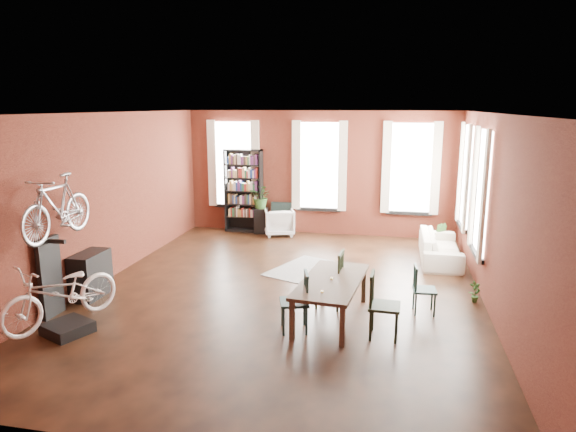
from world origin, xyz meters
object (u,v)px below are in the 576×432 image
(plant_stand, at_px, (261,220))
(console_table, at_px, (91,275))
(dining_chair_c, at_px, (385,306))
(bookshelf, at_px, (244,191))
(dining_chair_a, at_px, (294,302))
(bike_trainer, at_px, (68,328))
(cream_sofa, at_px, (441,242))
(bicycle_floor, at_px, (59,265))
(dining_chair_b, at_px, (329,279))
(dining_table, at_px, (331,299))
(dining_chair_d, at_px, (425,290))
(white_armchair, at_px, (279,221))

(plant_stand, bearing_deg, console_table, -109.07)
(dining_chair_c, relative_size, bookshelf, 0.44)
(dining_chair_a, bearing_deg, bike_trainer, -92.00)
(cream_sofa, height_order, bicycle_floor, bicycle_floor)
(bike_trainer, distance_m, console_table, 1.57)
(dining_chair_b, relative_size, console_table, 1.20)
(dining_chair_a, xyz_separation_m, bike_trainer, (-3.28, -0.80, -0.37))
(dining_chair_b, bearing_deg, dining_table, 15.37)
(cream_sofa, relative_size, bicycle_floor, 1.14)
(bicycle_floor, bearing_deg, plant_stand, 102.71)
(dining_chair_d, height_order, white_armchair, dining_chair_d)
(dining_chair_d, bearing_deg, bookshelf, 38.63)
(dining_table, bearing_deg, bike_trainer, -154.55)
(bike_trainer, bearing_deg, dining_chair_b, 26.66)
(dining_table, height_order, dining_chair_a, dining_chair_a)
(dining_chair_c, bearing_deg, dining_chair_a, 94.23)
(console_table, bearing_deg, dining_chair_d, 4.33)
(bike_trainer, xyz_separation_m, console_table, (-0.52, 1.45, 0.31))
(dining_chair_b, bearing_deg, bike_trainer, -58.88)
(dining_chair_c, bearing_deg, dining_chair_b, 45.30)
(dining_chair_a, relative_size, bookshelf, 0.41)
(bookshelf, bearing_deg, dining_table, -60.55)
(bike_trainer, bearing_deg, bicycle_floor, -116.83)
(dining_chair_b, xyz_separation_m, bookshelf, (-2.91, 4.81, 0.62))
(dining_chair_c, distance_m, console_table, 5.16)
(dining_table, bearing_deg, dining_chair_d, 27.27)
(dining_chair_b, relative_size, bookshelf, 0.44)
(dining_chair_b, relative_size, plant_stand, 1.44)
(dining_chair_b, relative_size, cream_sofa, 0.46)
(dining_chair_c, relative_size, bike_trainer, 1.65)
(dining_chair_d, bearing_deg, white_armchair, 32.65)
(plant_stand, bearing_deg, bicycle_floor, -100.88)
(bike_trainer, bearing_deg, dining_chair_a, 13.69)
(bike_trainer, distance_m, plant_stand, 6.69)
(bookshelf, bearing_deg, dining_chair_d, -46.89)
(dining_chair_b, distance_m, dining_chair_c, 1.37)
(dining_chair_a, height_order, dining_chair_c, dining_chair_c)
(dining_chair_a, bearing_deg, bicycle_floor, -91.52)
(white_armchair, bearing_deg, console_table, 47.17)
(console_table, bearing_deg, dining_table, -1.70)
(dining_chair_a, bearing_deg, plant_stand, -176.34)
(bicycle_floor, bearing_deg, dining_chair_d, 43.72)
(white_armchair, bearing_deg, dining_chair_b, 94.19)
(dining_chair_a, relative_size, dining_chair_b, 0.95)
(cream_sofa, bearing_deg, dining_chair_b, 146.71)
(dining_chair_c, height_order, bike_trainer, dining_chair_c)
(white_armchair, relative_size, bike_trainer, 1.31)
(dining_chair_c, xyz_separation_m, cream_sofa, (1.11, 4.11, -0.08))
(bookshelf, bearing_deg, cream_sofa, -18.95)
(bookshelf, bearing_deg, bicycle_floor, -96.66)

